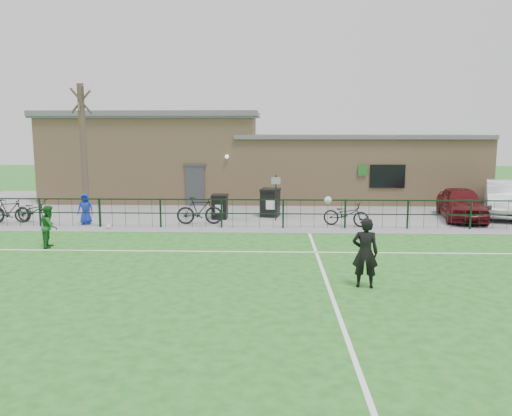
{
  "coord_description": "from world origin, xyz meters",
  "views": [
    {
      "loc": [
        0.56,
        -11.91,
        3.93
      ],
      "look_at": [
        0.0,
        5.0,
        1.3
      ],
      "focal_mm": 35.0,
      "sensor_mm": 36.0,
      "label": 1
    }
  ],
  "objects_px": {
    "car_maroon": "(461,203)",
    "outfield_player": "(50,226)",
    "bicycle_c": "(34,211)",
    "bicycle_e": "(346,214)",
    "car_silver": "(506,198)",
    "bicycle_b": "(9,211)",
    "wheelie_bin_right": "(270,203)",
    "bare_tree": "(84,151)",
    "ball_ground": "(109,227)",
    "wheelie_bin_left": "(220,207)",
    "bicycle_d": "(200,211)",
    "sign_post": "(276,198)",
    "spectator_child": "(85,209)"
  },
  "relations": [
    {
      "from": "bare_tree",
      "to": "ball_ground",
      "type": "relative_size",
      "value": 30.79
    },
    {
      "from": "bare_tree",
      "to": "ball_ground",
      "type": "height_order",
      "value": "bare_tree"
    },
    {
      "from": "bicycle_c",
      "to": "bicycle_e",
      "type": "xyz_separation_m",
      "value": [
        13.29,
        -0.4,
        -0.01
      ]
    },
    {
      "from": "car_silver",
      "to": "outfield_player",
      "type": "bearing_deg",
      "value": -138.64
    },
    {
      "from": "car_maroon",
      "to": "bicycle_d",
      "type": "height_order",
      "value": "car_maroon"
    },
    {
      "from": "outfield_player",
      "to": "ball_ground",
      "type": "height_order",
      "value": "outfield_player"
    },
    {
      "from": "bicycle_d",
      "to": "spectator_child",
      "type": "height_order",
      "value": "spectator_child"
    },
    {
      "from": "bicycle_d",
      "to": "ball_ground",
      "type": "bearing_deg",
      "value": 103.46
    },
    {
      "from": "car_silver",
      "to": "bicycle_e",
      "type": "distance_m",
      "value": 8.24
    },
    {
      "from": "bicycle_d",
      "to": "outfield_player",
      "type": "relative_size",
      "value": 1.34
    },
    {
      "from": "bare_tree",
      "to": "bicycle_d",
      "type": "relative_size",
      "value": 3.11
    },
    {
      "from": "bicycle_d",
      "to": "outfield_player",
      "type": "bearing_deg",
      "value": 129.11
    },
    {
      "from": "car_maroon",
      "to": "outfield_player",
      "type": "xyz_separation_m",
      "value": [
        -15.94,
        -5.79,
        -0.02
      ]
    },
    {
      "from": "car_maroon",
      "to": "bicycle_d",
      "type": "distance_m",
      "value": 11.55
    },
    {
      "from": "bare_tree",
      "to": "bicycle_c",
      "type": "height_order",
      "value": "bare_tree"
    },
    {
      "from": "car_silver",
      "to": "bicycle_c",
      "type": "xyz_separation_m",
      "value": [
        -21.05,
        -2.36,
        -0.31
      ]
    },
    {
      "from": "bicycle_e",
      "to": "bare_tree",
      "type": "bearing_deg",
      "value": 100.62
    },
    {
      "from": "wheelie_bin_left",
      "to": "wheelie_bin_right",
      "type": "height_order",
      "value": "wheelie_bin_right"
    },
    {
      "from": "outfield_player",
      "to": "ball_ground",
      "type": "distance_m",
      "value": 3.33
    },
    {
      "from": "wheelie_bin_right",
      "to": "wheelie_bin_left",
      "type": "bearing_deg",
      "value": -152.85
    },
    {
      "from": "car_silver",
      "to": "bicycle_b",
      "type": "bearing_deg",
      "value": -152.2
    },
    {
      "from": "wheelie_bin_right",
      "to": "car_maroon",
      "type": "height_order",
      "value": "car_maroon"
    },
    {
      "from": "bicycle_b",
      "to": "bicycle_e",
      "type": "height_order",
      "value": "bicycle_b"
    },
    {
      "from": "bicycle_b",
      "to": "outfield_player",
      "type": "distance_m",
      "value": 5.55
    },
    {
      "from": "sign_post",
      "to": "bicycle_b",
      "type": "distance_m",
      "value": 11.4
    },
    {
      "from": "car_maroon",
      "to": "bicycle_e",
      "type": "relative_size",
      "value": 2.21
    },
    {
      "from": "wheelie_bin_right",
      "to": "bicycle_c",
      "type": "bearing_deg",
      "value": -159.11
    },
    {
      "from": "spectator_child",
      "to": "outfield_player",
      "type": "distance_m",
      "value": 4.1
    },
    {
      "from": "car_maroon",
      "to": "bicycle_b",
      "type": "relative_size",
      "value": 2.44
    },
    {
      "from": "bicycle_b",
      "to": "bicycle_d",
      "type": "height_order",
      "value": "bicycle_d"
    },
    {
      "from": "car_silver",
      "to": "bicycle_c",
      "type": "distance_m",
      "value": 21.18
    },
    {
      "from": "outfield_player",
      "to": "sign_post",
      "type": "bearing_deg",
      "value": -68.13
    },
    {
      "from": "wheelie_bin_left",
      "to": "car_silver",
      "type": "xyz_separation_m",
      "value": [
        13.16,
        1.16,
        0.31
      ]
    },
    {
      "from": "car_silver",
      "to": "bicycle_c",
      "type": "height_order",
      "value": "car_silver"
    },
    {
      "from": "bicycle_e",
      "to": "car_silver",
      "type": "bearing_deg",
      "value": -50.03
    },
    {
      "from": "bare_tree",
      "to": "wheelie_bin_right",
      "type": "height_order",
      "value": "bare_tree"
    },
    {
      "from": "bicycle_c",
      "to": "bicycle_d",
      "type": "xyz_separation_m",
      "value": [
        7.18,
        -0.19,
        0.07
      ]
    },
    {
      "from": "bicycle_d",
      "to": "car_maroon",
      "type": "bearing_deg",
      "value": -86.59
    },
    {
      "from": "bare_tree",
      "to": "wheelie_bin_right",
      "type": "xyz_separation_m",
      "value": [
        8.47,
        0.28,
        -2.38
      ]
    },
    {
      "from": "car_silver",
      "to": "bicycle_b",
      "type": "distance_m",
      "value": 22.16
    },
    {
      "from": "car_maroon",
      "to": "wheelie_bin_left",
      "type": "bearing_deg",
      "value": -170.37
    },
    {
      "from": "sign_post",
      "to": "spectator_child",
      "type": "bearing_deg",
      "value": -171.86
    },
    {
      "from": "outfield_player",
      "to": "ball_ground",
      "type": "xyz_separation_m",
      "value": [
        0.97,
        3.12,
        -0.62
      ]
    },
    {
      "from": "wheelie_bin_right",
      "to": "bicycle_c",
      "type": "xyz_separation_m",
      "value": [
        -10.15,
        -1.88,
        -0.09
      ]
    },
    {
      "from": "bicycle_d",
      "to": "outfield_player",
      "type": "distance_m",
      "value": 6.19
    },
    {
      "from": "car_maroon",
      "to": "bicycle_d",
      "type": "xyz_separation_m",
      "value": [
        -11.44,
        -1.54,
        -0.13
      ]
    },
    {
      "from": "wheelie_bin_right",
      "to": "car_maroon",
      "type": "xyz_separation_m",
      "value": [
        8.48,
        -0.53,
        0.12
      ]
    },
    {
      "from": "car_maroon",
      "to": "bicycle_b",
      "type": "height_order",
      "value": "car_maroon"
    },
    {
      "from": "bicycle_c",
      "to": "ball_ground",
      "type": "height_order",
      "value": "bicycle_c"
    },
    {
      "from": "sign_post",
      "to": "car_maroon",
      "type": "bearing_deg",
      "value": 3.85
    }
  ]
}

